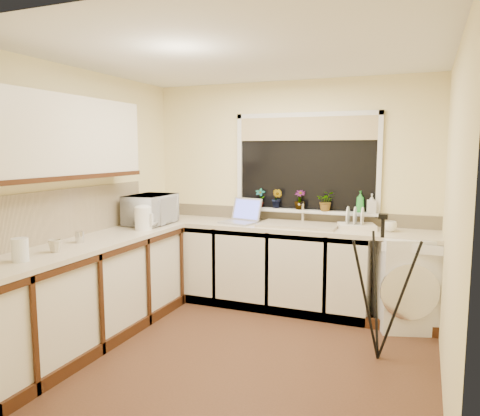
# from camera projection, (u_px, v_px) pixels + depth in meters

# --- Properties ---
(floor) EXTENTS (3.20, 3.20, 0.00)m
(floor) POSITION_uv_depth(u_px,v_px,m) (238.00, 350.00, 3.93)
(floor) COLOR #543021
(floor) RESTS_ON ground
(ceiling) EXTENTS (3.20, 3.20, 0.00)m
(ceiling) POSITION_uv_depth(u_px,v_px,m) (238.00, 54.00, 3.62)
(ceiling) COLOR white
(ceiling) RESTS_ON ground
(wall_back) EXTENTS (3.20, 0.00, 3.20)m
(wall_back) POSITION_uv_depth(u_px,v_px,m) (288.00, 192.00, 5.15)
(wall_back) COLOR #FDECA8
(wall_back) RESTS_ON ground
(wall_front) EXTENTS (3.20, 0.00, 3.20)m
(wall_front) POSITION_uv_depth(u_px,v_px,m) (129.00, 242.00, 2.39)
(wall_front) COLOR #FDECA8
(wall_front) RESTS_ON ground
(wall_left) EXTENTS (0.00, 3.00, 3.00)m
(wall_left) POSITION_uv_depth(u_px,v_px,m) (82.00, 200.00, 4.36)
(wall_left) COLOR #FDECA8
(wall_left) RESTS_ON ground
(wall_right) EXTENTS (0.00, 3.00, 3.00)m
(wall_right) POSITION_uv_depth(u_px,v_px,m) (452.00, 219.00, 3.18)
(wall_right) COLOR #FDECA8
(wall_right) RESTS_ON ground
(base_cabinet_back) EXTENTS (2.55, 0.60, 0.86)m
(base_cabinet_back) POSITION_uv_depth(u_px,v_px,m) (252.00, 265.00, 5.10)
(base_cabinet_back) COLOR silver
(base_cabinet_back) RESTS_ON floor
(base_cabinet_left) EXTENTS (0.54, 2.40, 0.86)m
(base_cabinet_left) POSITION_uv_depth(u_px,v_px,m) (90.00, 294.00, 4.08)
(base_cabinet_left) COLOR silver
(base_cabinet_left) RESTS_ON floor
(worktop_back) EXTENTS (3.20, 0.60, 0.04)m
(worktop_back) POSITION_uv_depth(u_px,v_px,m) (280.00, 227.00, 4.92)
(worktop_back) COLOR beige
(worktop_back) RESTS_ON base_cabinet_back
(worktop_left) EXTENTS (0.60, 2.40, 0.04)m
(worktop_left) POSITION_uv_depth(u_px,v_px,m) (88.00, 244.00, 4.02)
(worktop_left) COLOR beige
(worktop_left) RESTS_ON base_cabinet_left
(upper_cabinet) EXTENTS (0.28, 1.90, 0.70)m
(upper_cabinet) POSITION_uv_depth(u_px,v_px,m) (57.00, 138.00, 3.82)
(upper_cabinet) COLOR silver
(upper_cabinet) RESTS_ON wall_left
(splashback_left) EXTENTS (0.02, 2.40, 0.45)m
(splashback_left) POSITION_uv_depth(u_px,v_px,m) (61.00, 215.00, 4.10)
(splashback_left) COLOR beige
(splashback_left) RESTS_ON wall_left
(splashback_back) EXTENTS (3.20, 0.02, 0.14)m
(splashback_back) POSITION_uv_depth(u_px,v_px,m) (288.00, 215.00, 5.17)
(splashback_back) COLOR beige
(splashback_back) RESTS_ON wall_back
(window_glass) EXTENTS (1.50, 0.02, 1.00)m
(window_glass) POSITION_uv_depth(u_px,v_px,m) (306.00, 163.00, 5.02)
(window_glass) COLOR black
(window_glass) RESTS_ON wall_back
(window_blind) EXTENTS (1.50, 0.02, 0.25)m
(window_blind) POSITION_uv_depth(u_px,v_px,m) (306.00, 129.00, 4.95)
(window_blind) COLOR tan
(window_blind) RESTS_ON wall_back
(windowsill) EXTENTS (1.60, 0.14, 0.03)m
(windowsill) POSITION_uv_depth(u_px,v_px,m) (304.00, 211.00, 5.04)
(windowsill) COLOR white
(windowsill) RESTS_ON wall_back
(sink) EXTENTS (0.82, 0.46, 0.03)m
(sink) POSITION_uv_depth(u_px,v_px,m) (298.00, 225.00, 4.84)
(sink) COLOR tan
(sink) RESTS_ON worktop_back
(faucet) EXTENTS (0.03, 0.03, 0.24)m
(faucet) POSITION_uv_depth(u_px,v_px,m) (303.00, 213.00, 4.99)
(faucet) COLOR silver
(faucet) RESTS_ON worktop_back
(washing_machine) EXTENTS (0.78, 0.76, 0.89)m
(washing_machine) POSITION_uv_depth(u_px,v_px,m) (411.00, 281.00, 4.43)
(washing_machine) COLOR white
(washing_machine) RESTS_ON floor
(laptop) EXTENTS (0.43, 0.42, 0.26)m
(laptop) POSITION_uv_depth(u_px,v_px,m) (242.00, 216.00, 5.06)
(laptop) COLOR #ADACB5
(laptop) RESTS_ON worktop_back
(kettle) EXTENTS (0.17, 0.17, 0.22)m
(kettle) POSITION_uv_depth(u_px,v_px,m) (143.00, 219.00, 4.61)
(kettle) COLOR white
(kettle) RESTS_ON worktop_left
(dish_rack) EXTENTS (0.42, 0.36, 0.05)m
(dish_rack) POSITION_uv_depth(u_px,v_px,m) (357.00, 227.00, 4.65)
(dish_rack) COLOR white
(dish_rack) RESTS_ON worktop_back
(tripod) EXTENTS (0.69, 0.69, 1.20)m
(tripod) POSITION_uv_depth(u_px,v_px,m) (380.00, 287.00, 3.69)
(tripod) COLOR black
(tripod) RESTS_ON floor
(glass_jug) EXTENTS (0.12, 0.12, 0.17)m
(glass_jug) POSITION_uv_depth(u_px,v_px,m) (20.00, 250.00, 3.30)
(glass_jug) COLOR white
(glass_jug) RESTS_ON worktop_left
(steel_jar) EXTENTS (0.07, 0.07, 0.10)m
(steel_jar) POSITION_uv_depth(u_px,v_px,m) (80.00, 237.00, 3.97)
(steel_jar) COLOR silver
(steel_jar) RESTS_ON worktop_left
(microwave) EXTENTS (0.42, 0.59, 0.32)m
(microwave) POSITION_uv_depth(u_px,v_px,m) (151.00, 209.00, 4.95)
(microwave) COLOR white
(microwave) RESTS_ON worktop_left
(plant_a) EXTENTS (0.12, 0.09, 0.22)m
(plant_a) POSITION_uv_depth(u_px,v_px,m) (260.00, 198.00, 5.20)
(plant_a) COLOR #999999
(plant_a) RESTS_ON windowsill
(plant_b) EXTENTS (0.15, 0.13, 0.22)m
(plant_b) POSITION_uv_depth(u_px,v_px,m) (277.00, 199.00, 5.12)
(plant_b) COLOR #999999
(plant_b) RESTS_ON windowsill
(plant_c) EXTENTS (0.13, 0.13, 0.21)m
(plant_c) POSITION_uv_depth(u_px,v_px,m) (300.00, 200.00, 5.03)
(plant_c) COLOR #999999
(plant_c) RESTS_ON windowsill
(plant_d) EXTENTS (0.21, 0.18, 0.21)m
(plant_d) POSITION_uv_depth(u_px,v_px,m) (326.00, 201.00, 4.90)
(plant_d) COLOR #999999
(plant_d) RESTS_ON windowsill
(soap_bottle_green) EXTENTS (0.10, 0.10, 0.22)m
(soap_bottle_green) POSITION_uv_depth(u_px,v_px,m) (360.00, 202.00, 4.79)
(soap_bottle_green) COLOR green
(soap_bottle_green) RESTS_ON windowsill
(soap_bottle_clear) EXTENTS (0.11, 0.11, 0.20)m
(soap_bottle_clear) POSITION_uv_depth(u_px,v_px,m) (372.00, 203.00, 4.73)
(soap_bottle_clear) COLOR #999999
(soap_bottle_clear) RESTS_ON windowsill
(cup_back) EXTENTS (0.13, 0.13, 0.10)m
(cup_back) POSITION_uv_depth(u_px,v_px,m) (390.00, 226.00, 4.51)
(cup_back) COLOR white
(cup_back) RESTS_ON worktop_back
(cup_left) EXTENTS (0.12, 0.12, 0.10)m
(cup_left) POSITION_uv_depth(u_px,v_px,m) (55.00, 246.00, 3.61)
(cup_left) COLOR beige
(cup_left) RESTS_ON worktop_left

